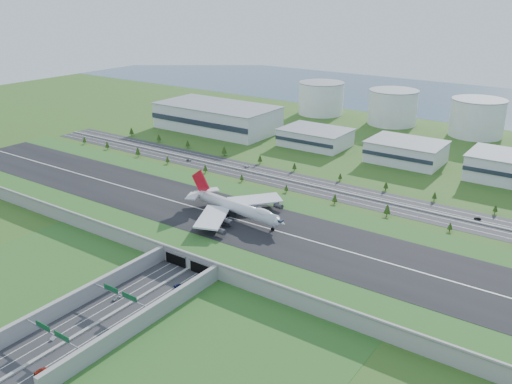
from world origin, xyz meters
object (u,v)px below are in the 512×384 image
Objects in this scene: fuel_tank_a at (321,98)px; car_3 at (41,371)px; car_0 at (117,298)px; car_1 at (55,336)px; car_7 at (246,166)px; car_4 at (189,160)px; car_5 at (478,219)px; boeing_747 at (236,207)px; car_2 at (179,286)px.

fuel_tank_a is 469.82m from car_3.
car_0 reaches higher than car_1.
car_7 is at bearing -77.53° from fuel_tank_a.
car_5 is at bearing -99.52° from car_4.
car_1 is at bearing -75.37° from fuel_tank_a.
car_1 is at bearing -45.07° from car_3.
car_2 is (16.78, -68.85, -13.73)m from boeing_747.
boeing_747 reaches higher than car_2.
car_0 is 213.40m from car_4.
car_0 is at bearing 78.76° from car_2.
car_4 is (-115.18, 179.64, -0.06)m from car_0.
car_0 is 0.93× the size of car_2.
car_4 is (-131.08, 230.41, -0.07)m from car_3.
car_0 is 1.09× the size of car_5.
car_7 is at bearing -67.91° from car_3.
car_3 is 257.72m from car_7.
boeing_747 is 18.08× the size of car_5.
boeing_747 is 14.37× the size of car_7.
boeing_747 is 94.68m from car_0.
boeing_747 is at bearing -54.98° from car_2.
car_1 is 0.84× the size of car_3.
car_3 is 1.29× the size of car_5.
car_2 is (14.24, 59.41, -0.07)m from car_1.
car_0 is at bearing -74.38° from fuel_tank_a.
fuel_tank_a is at bearing 107.01° from car_0.
car_4 is at bearing 149.91° from boeing_747.
car_2 is 1.17× the size of car_5.
car_5 is (97.18, 166.53, 0.01)m from car_2.
boeing_747 is at bearing 45.46° from car_7.
car_5 is (225.12, -209.61, -16.70)m from fuel_tank_a.
car_0 is 29.47m from car_2.
car_3 is 1.28× the size of car_4.
car_1 is at bearing 28.83° from car_7.
car_5 is (113.96, 97.68, -13.72)m from boeing_747.
car_2 is at bearing 58.83° from car_0.
fuel_tank_a is 221.99m from car_4.
car_3 is 260.89m from car_5.
car_1 is (2.54, -128.27, -13.67)m from boeing_747.
car_4 is at bearing -90.41° from car_5.
car_7 is at bearing 110.28° from car_0.
car_2 is 192.82m from car_5.
car_0 is 0.84× the size of car_3.
car_3 is 265.08m from car_4.
fuel_tank_a is at bearing 116.75° from boeing_747.
boeing_747 is (111.15, -307.29, -2.98)m from fuel_tank_a.
fuel_tank_a is at bearing -136.31° from car_5.
car_4 is 1.00× the size of car_5.
car_2 is 202.82m from car_4.
car_0 is (112.08, -400.98, -16.62)m from fuel_tank_a.
car_0 is (0.92, -93.69, -13.64)m from boeing_747.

